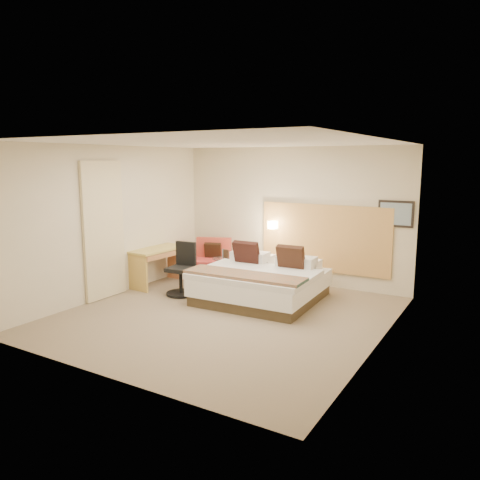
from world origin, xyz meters
The scene contains 20 objects.
floor centered at (0.00, 0.00, -0.01)m, with size 4.80×5.00×0.02m, color #7B6953.
ceiling centered at (0.00, 0.00, 2.71)m, with size 4.80×5.00×0.02m, color silver.
wall_back centered at (0.00, 2.51, 1.35)m, with size 4.80×0.02×2.70m, color beige.
wall_front centered at (0.00, -2.51, 1.35)m, with size 4.80×0.02×2.70m, color beige.
wall_left centered at (-2.41, 0.00, 1.35)m, with size 0.02×5.00×2.70m, color beige.
wall_right centered at (2.41, 0.00, 1.35)m, with size 0.02×5.00×2.70m, color beige.
headboard_panel centered at (0.70, 2.47, 0.95)m, with size 2.60×0.04×1.30m, color tan.
art_frame centered at (2.02, 2.48, 1.50)m, with size 0.62×0.03×0.47m, color black.
art_canvas centered at (2.02, 2.46, 1.50)m, with size 0.54×0.01×0.39m, color gray.
lamp_arm centered at (-0.35, 2.42, 1.15)m, with size 0.02×0.02×0.12m, color white.
lamp_shade centered at (-0.35, 2.36, 1.15)m, with size 0.15×0.15×0.15m, color beige.
curtain centered at (-2.36, -0.25, 1.22)m, with size 0.06×0.90×2.42m, color beige.
bottle_a centered at (-1.16, 1.77, 0.58)m, with size 0.05×0.05×0.18m, color #7EA2C3.
bottle_b centered at (-1.14, 1.76, 0.58)m, with size 0.05×0.05×0.18m, color #84B2CD.
menu_folder centered at (-1.03, 1.66, 0.59)m, with size 0.12×0.04×0.20m, color #362116.
bed centered at (0.09, 1.06, 0.32)m, with size 2.08×2.02×0.98m.
lounge_chair centered at (-1.62, 2.04, 0.32)m, with size 0.94×0.89×0.79m.
side_table centered at (-1.13, 1.72, 0.28)m, with size 0.51×0.51×0.49m.
desk centered at (-2.11, 0.91, 0.58)m, with size 0.61×1.21×0.73m.
desk_chair centered at (-1.31, 0.60, 0.39)m, with size 0.58×0.58×0.95m.
Camera 1 is at (3.83, -6.02, 2.44)m, focal length 35.00 mm.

